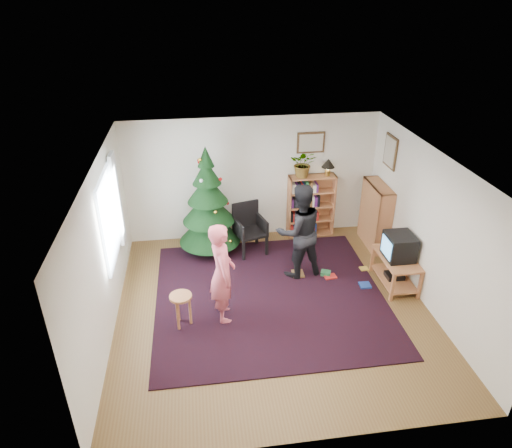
{
  "coord_description": "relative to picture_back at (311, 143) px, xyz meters",
  "views": [
    {
      "loc": [
        -1.09,
        -5.87,
        4.71
      ],
      "look_at": [
        -0.15,
        0.86,
        1.1
      ],
      "focal_mm": 32.0,
      "sensor_mm": 36.0,
      "label": 1
    }
  ],
  "objects": [
    {
      "name": "curtain",
      "position": [
        -3.58,
        -1.18,
        -0.45
      ],
      "size": [
        0.06,
        0.35,
        1.6
      ],
      "primitive_type": "cube",
      "color": "silver",
      "rests_on": "wall_left"
    },
    {
      "name": "floor",
      "position": [
        -1.15,
        -2.48,
        -1.95
      ],
      "size": [
        5.0,
        5.0,
        0.0
      ],
      "primitive_type": "plane",
      "color": "brown",
      "rests_on": "ground"
    },
    {
      "name": "person_standing",
      "position": [
        -1.96,
        -2.6,
        -1.12
      ],
      "size": [
        0.45,
        0.63,
        1.65
      ],
      "primitive_type": "imported",
      "rotation": [
        0.0,
        0.0,
        1.66
      ],
      "color": "#C9505C",
      "rests_on": "rug"
    },
    {
      "name": "christmas_tree",
      "position": [
        -2.07,
        -0.54,
        -1.05
      ],
      "size": [
        1.18,
        1.18,
        2.15
      ],
      "rotation": [
        0.0,
        0.0,
        -0.22
      ],
      "color": "#3F2816",
      "rests_on": "rug"
    },
    {
      "name": "picture_right",
      "position": [
        1.33,
        -0.73,
        0.0
      ],
      "size": [
        0.03,
        0.5,
        0.6
      ],
      "color": "#4C3319",
      "rests_on": "wall_right"
    },
    {
      "name": "stool",
      "position": [
        -2.6,
        -2.72,
        -1.51
      ],
      "size": [
        0.34,
        0.34,
        0.57
      ],
      "color": "#AB673D",
      "rests_on": "floor"
    },
    {
      "name": "window_pane",
      "position": [
        -3.62,
        -1.88,
        -0.45
      ],
      "size": [
        0.04,
        1.2,
        1.4
      ],
      "primitive_type": "cube",
      "color": "silver",
      "rests_on": "wall_left"
    },
    {
      "name": "bookshelf_right",
      "position": [
        1.19,
        -0.75,
        -1.29
      ],
      "size": [
        0.3,
        0.95,
        1.3
      ],
      "rotation": [
        0.0,
        0.0,
        1.57
      ],
      "color": "#AB673D",
      "rests_on": "floor"
    },
    {
      "name": "rug",
      "position": [
        -1.15,
        -2.17,
        -1.94
      ],
      "size": [
        3.8,
        3.6,
        0.02
      ],
      "primitive_type": "cube",
      "color": "black",
      "rests_on": "floor"
    },
    {
      "name": "tv_stand",
      "position": [
        1.07,
        -2.13,
        -1.62
      ],
      "size": [
        0.54,
        0.97,
        0.55
      ],
      "color": "#AB673D",
      "rests_on": "floor"
    },
    {
      "name": "crt_tv",
      "position": [
        1.07,
        -2.13,
        -1.18
      ],
      "size": [
        0.46,
        0.5,
        0.43
      ],
      "color": "black",
      "rests_on": "tv_stand"
    },
    {
      "name": "wall_right",
      "position": [
        1.35,
        -2.48,
        -0.7
      ],
      "size": [
        0.02,
        5.0,
        2.5
      ],
      "primitive_type": "cube",
      "color": "silver",
      "rests_on": "floor"
    },
    {
      "name": "wall_front",
      "position": [
        -1.15,
        -4.97,
        -0.7
      ],
      "size": [
        5.0,
        0.02,
        2.5
      ],
      "primitive_type": "cube",
      "color": "silver",
      "rests_on": "floor"
    },
    {
      "name": "armchair",
      "position": [
        -1.29,
        -0.61,
        -1.42
      ],
      "size": [
        0.67,
        0.67,
        0.99
      ],
      "rotation": [
        0.0,
        0.0,
        0.27
      ],
      "color": "black",
      "rests_on": "rug"
    },
    {
      "name": "ceiling",
      "position": [
        -1.15,
        -2.48,
        0.55
      ],
      "size": [
        5.0,
        5.0,
        0.0
      ],
      "primitive_type": "plane",
      "rotation": [
        3.14,
        0.0,
        0.0
      ],
      "color": "white",
      "rests_on": "wall_back"
    },
    {
      "name": "person_by_chair",
      "position": [
        -0.54,
        -1.57,
        -1.07
      ],
      "size": [
        0.96,
        0.82,
        1.75
      ],
      "primitive_type": "imported",
      "rotation": [
        0.0,
        0.0,
        3.34
      ],
      "color": "black",
      "rests_on": "rug"
    },
    {
      "name": "table_lamp",
      "position": [
        0.34,
        -0.14,
        -0.41
      ],
      "size": [
        0.26,
        0.26,
        0.35
      ],
      "color": "#A57F33",
      "rests_on": "bookshelf_back"
    },
    {
      "name": "bookshelf_back",
      "position": [
        0.04,
        -0.14,
        -1.29
      ],
      "size": [
        0.95,
        0.3,
        1.3
      ],
      "color": "#AB673D",
      "rests_on": "floor"
    },
    {
      "name": "floor_clutter",
      "position": [
        0.14,
        -1.79,
        -1.91
      ],
      "size": [
        1.45,
        0.71,
        0.08
      ],
      "color": "#A51E19",
      "rests_on": "rug"
    },
    {
      "name": "wall_left",
      "position": [
        -3.65,
        -2.48,
        -0.7
      ],
      "size": [
        0.02,
        5.0,
        2.5
      ],
      "primitive_type": "cube",
      "color": "silver",
      "rests_on": "floor"
    },
    {
      "name": "potted_plant",
      "position": [
        -0.16,
        -0.14,
        -0.38
      ],
      "size": [
        0.6,
        0.56,
        0.55
      ],
      "primitive_type": "imported",
      "rotation": [
        0.0,
        0.0,
        -0.3
      ],
      "color": "gray",
      "rests_on": "bookshelf_back"
    },
    {
      "name": "wall_back",
      "position": [
        -1.15,
        0.02,
        -0.7
      ],
      "size": [
        5.0,
        0.02,
        2.5
      ],
      "primitive_type": "cube",
      "color": "silver",
      "rests_on": "floor"
    },
    {
      "name": "picture_back",
      "position": [
        0.0,
        0.0,
        0.0
      ],
      "size": [
        0.55,
        0.03,
        0.42
      ],
      "color": "#4C3319",
      "rests_on": "wall_back"
    }
  ]
}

